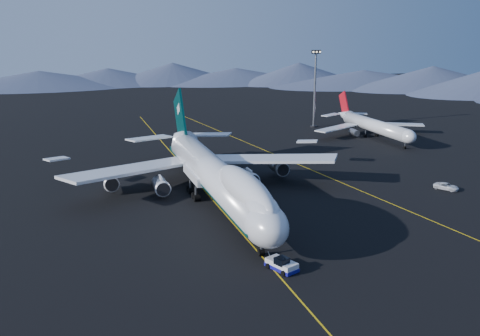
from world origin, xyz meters
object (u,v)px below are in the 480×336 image
object	(u,v)px
boeing_747	(215,175)
floodlight_mast	(315,89)
pushback_tug	(282,265)
service_van	(446,186)
second_jet	(372,125)

from	to	relation	value
boeing_747	floodlight_mast	bearing A→B (deg)	51.83
boeing_747	floodlight_mast	xyz separation A→B (m)	(54.61, 69.49, 7.47)
floodlight_mast	boeing_747	bearing A→B (deg)	-128.17
pushback_tug	service_van	bearing A→B (deg)	5.35
boeing_747	second_jet	world-z (taller)	boeing_747
floodlight_mast	second_jet	bearing A→B (deg)	-65.83
boeing_747	service_van	world-z (taller)	boeing_747
second_jet	service_van	bearing A→B (deg)	-110.32
boeing_747	pushback_tug	distance (m)	32.41
second_jet	floodlight_mast	size ratio (longest dim) A/B	1.68
boeing_747	pushback_tug	size ratio (longest dim) A/B	13.37
boeing_747	second_jet	bearing A→B (deg)	36.45
second_jet	floodlight_mast	xyz separation A→B (m)	(-9.82, 21.89, 9.49)
boeing_747	floodlight_mast	size ratio (longest dim) A/B	2.76
service_van	second_jet	bearing A→B (deg)	42.14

